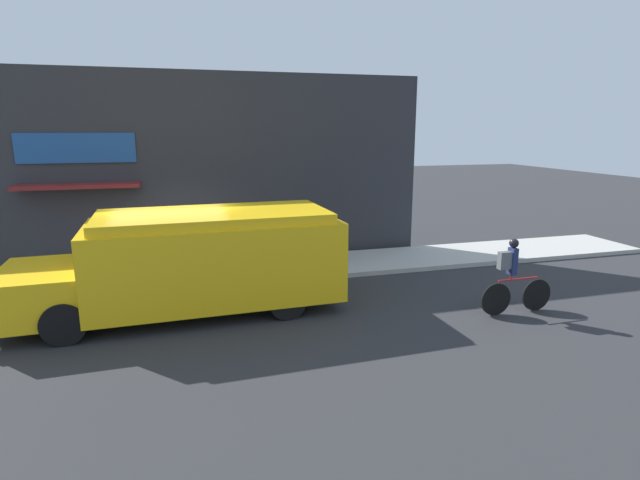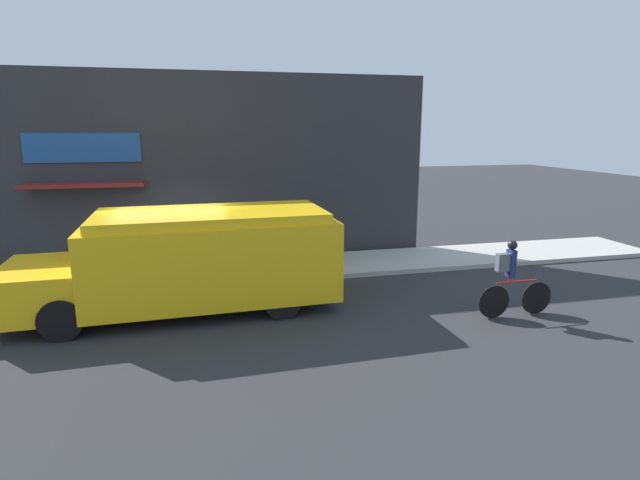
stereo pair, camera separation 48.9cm
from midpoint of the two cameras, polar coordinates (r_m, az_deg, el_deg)
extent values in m
plane|color=#2B2B2D|center=(12.39, -17.38, -5.76)|extent=(70.00, 70.00, 0.00)
cube|color=#ADAAA3|center=(13.46, -17.31, -4.02)|extent=(28.00, 2.28, 0.12)
cube|color=#2D2D33|center=(14.44, -17.89, 7.55)|extent=(14.67, 0.18, 5.31)
cube|color=#1E4C93|center=(14.54, -26.97, 9.35)|extent=(2.87, 0.05, 0.76)
cube|color=maroon|center=(14.31, -26.81, 5.53)|extent=(3.01, 0.65, 0.10)
cube|color=yellow|center=(10.79, -13.08, -2.16)|extent=(5.13, 2.52, 1.64)
cube|color=yellow|center=(11.16, -30.19, -5.07)|extent=(1.61, 2.22, 0.90)
cube|color=yellow|center=(10.60, -13.33, 2.64)|extent=(4.72, 2.32, 0.20)
cube|color=black|center=(11.44, -33.59, -6.92)|extent=(0.19, 2.32, 0.24)
cube|color=red|center=(12.15, -20.23, -0.57)|extent=(0.04, 0.44, 0.44)
cylinder|color=black|center=(12.11, -26.79, -5.05)|extent=(0.79, 0.28, 0.78)
cylinder|color=black|center=(10.21, -28.50, -8.41)|extent=(0.79, 0.28, 0.78)
cylinder|color=black|center=(12.11, -7.31, -3.75)|extent=(0.79, 0.28, 0.78)
cylinder|color=black|center=(10.20, -5.19, -6.86)|extent=(0.79, 0.28, 0.78)
cylinder|color=black|center=(11.47, 22.36, -5.83)|extent=(0.69, 0.05, 0.69)
cylinder|color=black|center=(10.89, 18.24, -6.47)|extent=(0.69, 0.05, 0.69)
cylinder|color=red|center=(11.06, 20.51, -4.21)|extent=(0.94, 0.04, 0.04)
cylinder|color=red|center=(10.94, 19.80, -4.01)|extent=(0.04, 0.04, 0.12)
cube|color=navy|center=(10.85, 19.94, -2.30)|extent=(0.12, 0.20, 0.56)
sphere|color=black|center=(10.77, 20.09, -0.35)|extent=(0.19, 0.19, 0.19)
cube|color=#565B60|center=(10.74, 19.13, -2.23)|extent=(0.26, 0.14, 0.36)
cylinder|color=#2D5138|center=(13.76, -1.06, -1.25)|extent=(0.50, 0.50, 0.72)
cylinder|color=black|center=(13.68, -1.07, 0.30)|extent=(0.51, 0.51, 0.04)
camera|label=1|loc=(0.24, -91.14, -0.26)|focal=28.00mm
camera|label=2|loc=(0.24, 88.86, 0.26)|focal=28.00mm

